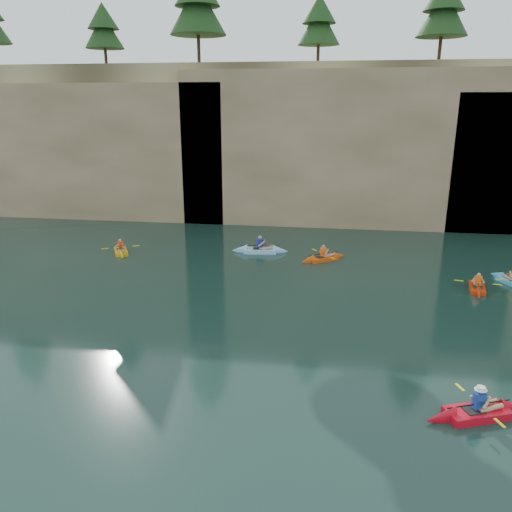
# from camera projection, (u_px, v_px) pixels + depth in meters

# --- Properties ---
(ground) EXTENTS (160.00, 160.00, 0.00)m
(ground) POSITION_uv_depth(u_px,v_px,m) (296.00, 383.00, 16.30)
(ground) COLOR black
(ground) RESTS_ON ground
(cliff) EXTENTS (70.00, 16.00, 12.00)m
(cliff) POSITION_uv_depth(u_px,v_px,m) (322.00, 137.00, 42.90)
(cliff) COLOR tan
(cliff) RESTS_ON ground
(cliff_slab_west) EXTENTS (26.00, 2.40, 10.56)m
(cliff_slab_west) POSITION_uv_depth(u_px,v_px,m) (62.00, 150.00, 38.91)
(cliff_slab_west) COLOR tan
(cliff_slab_west) RESTS_ON ground
(cliff_slab_center) EXTENTS (24.00, 2.40, 11.40)m
(cliff_slab_center) POSITION_uv_depth(u_px,v_px,m) (348.00, 148.00, 35.71)
(cliff_slab_center) COLOR tan
(cliff_slab_center) RESTS_ON ground
(sea_cave_west) EXTENTS (4.50, 1.00, 4.00)m
(sea_cave_west) POSITION_uv_depth(u_px,v_px,m) (86.00, 193.00, 38.98)
(sea_cave_west) COLOR black
(sea_cave_west) RESTS_ON ground
(sea_cave_center) EXTENTS (3.50, 1.00, 3.20)m
(sea_cave_center) POSITION_uv_depth(u_px,v_px,m) (264.00, 203.00, 37.14)
(sea_cave_center) COLOR black
(sea_cave_center) RESTS_ON ground
(sea_cave_east) EXTENTS (5.00, 1.00, 4.50)m
(sea_cave_east) POSITION_uv_depth(u_px,v_px,m) (461.00, 200.00, 34.99)
(sea_cave_east) COLOR black
(sea_cave_east) RESTS_ON ground
(main_kayaker) EXTENTS (3.36, 2.14, 1.23)m
(main_kayaker) POSITION_uv_depth(u_px,v_px,m) (477.00, 412.00, 14.51)
(main_kayaker) COLOR red
(main_kayaker) RESTS_ON ground
(kayaker_orange) EXTENTS (2.88, 2.31, 1.15)m
(kayaker_orange) POSITION_uv_depth(u_px,v_px,m) (323.00, 258.00, 28.98)
(kayaker_orange) COLOR #D5490D
(kayaker_orange) RESTS_ON ground
(kayaker_red_far) EXTENTS (2.14, 3.02, 1.08)m
(kayaker_red_far) POSITION_uv_depth(u_px,v_px,m) (477.00, 287.00, 24.40)
(kayaker_red_far) COLOR red
(kayaker_red_far) RESTS_ON ground
(kayaker_yellow) EXTENTS (2.02, 2.76, 1.13)m
(kayaker_yellow) POSITION_uv_depth(u_px,v_px,m) (121.00, 251.00, 30.31)
(kayaker_yellow) COLOR gold
(kayaker_yellow) RESTS_ON ground
(kayaker_ltblue_mid) EXTENTS (3.52, 2.58, 1.32)m
(kayaker_ltblue_mid) POSITION_uv_depth(u_px,v_px,m) (260.00, 250.00, 30.46)
(kayaker_ltblue_mid) COLOR #92CAF4
(kayaker_ltblue_mid) RESTS_ON ground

